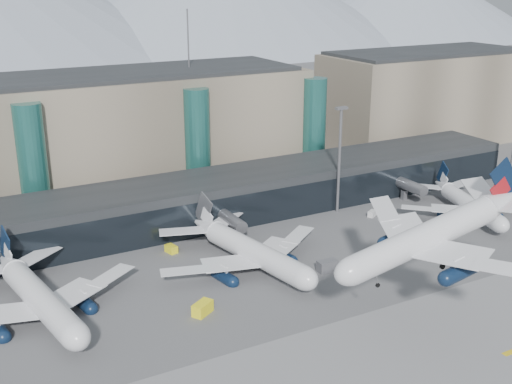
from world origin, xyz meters
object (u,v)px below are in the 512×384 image
veh_b (171,249)px  veh_h (203,308)px  veh_a (59,315)px  jet_parked_right (465,197)px  veh_c (327,266)px  jet_parked_left (33,285)px  lightmast_mid (339,154)px  veh_d (372,214)px  hero_jet (442,224)px  jet_parked_mid (243,241)px

veh_b → veh_h: bearing=156.9°
veh_a → jet_parked_right: bearing=-27.0°
veh_c → veh_b: bearing=137.7°
jet_parked_left → veh_h: 28.85m
veh_h → jet_parked_left: bearing=117.5°
veh_a → veh_h: (21.78, -9.55, 0.21)m
lightmast_mid → veh_h: bearing=-148.4°
veh_a → veh_h: bearing=-53.5°
veh_d → veh_h: size_ratio=0.64×
lightmast_mid → jet_parked_left: 75.67m
hero_jet → veh_b: hero_jet is taller
jet_parked_left → veh_h: jet_parked_left is taller
hero_jet → veh_b: size_ratio=14.34×
lightmast_mid → veh_h: (-48.83, -30.00, -13.36)m
hero_jet → veh_d: (22.89, 44.73, -17.13)m
jet_parked_right → veh_d: size_ratio=13.79×
veh_b → veh_d: size_ratio=1.08×
hero_jet → veh_a: (-53.02, 31.05, -16.99)m
lightmast_mid → veh_c: (-20.90, -26.30, -13.33)m
jet_parked_mid → veh_h: size_ratio=10.27×
lightmast_mid → veh_d: 16.19m
jet_parked_mid → veh_a: 37.62m
lightmast_mid → veh_b: lightmast_mid is taller
jet_parked_right → veh_h: size_ratio=8.88×
veh_d → jet_parked_mid: bearing=163.8°
veh_b → veh_h: 26.71m
hero_jet → veh_a: 63.75m
lightmast_mid → jet_parked_right: bearing=-31.3°
jet_parked_mid → veh_d: (38.84, 8.66, -4.09)m
jet_parked_mid → veh_b: (-10.70, 11.73, -4.03)m
veh_b → veh_d: (49.54, -3.08, -0.07)m
jet_parked_right → veh_a: 96.60m
jet_parked_mid → veh_h: 21.46m
hero_jet → jet_parked_left: 67.76m
jet_parked_left → lightmast_mid: bearing=-87.4°
jet_parked_left → veh_c: (52.55, -10.87, -3.69)m
veh_b → veh_a: bearing=109.2°
jet_parked_mid → veh_d: size_ratio=15.94×
jet_parked_left → veh_a: bearing=-159.8°
hero_jet → veh_d: 53.09m
hero_jet → veh_b: 57.33m
hero_jet → veh_b: bearing=120.5°
jet_parked_left → veh_b: jet_parked_left is taller
jet_parked_left → veh_b: bearing=-77.4°
lightmast_mid → veh_d: (5.30, -6.77, -13.71)m
lightmast_mid → jet_parked_mid: bearing=-155.3°
lightmast_mid → jet_parked_left: (-73.45, -15.43, -9.64)m
jet_parked_right → veh_h: bearing=117.7°
jet_parked_mid → veh_a: size_ratio=13.11×
jet_parked_mid → veh_h: (-15.30, -14.57, -3.74)m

